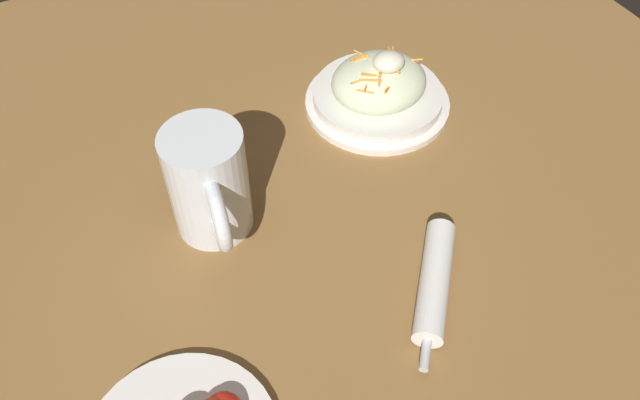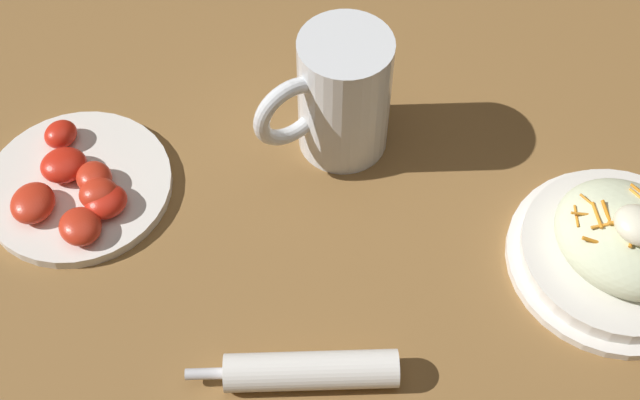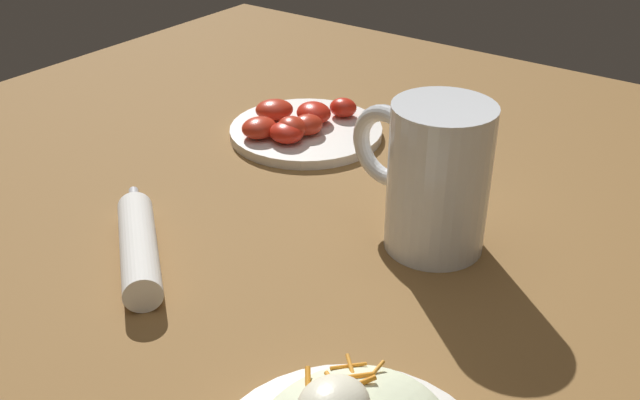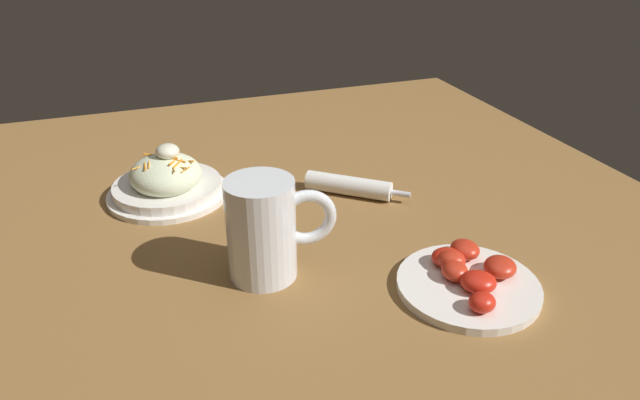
{
  "view_description": "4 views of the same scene",
  "coord_description": "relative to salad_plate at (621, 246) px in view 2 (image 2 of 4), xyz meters",
  "views": [
    {
      "loc": [
        0.23,
        0.47,
        0.66
      ],
      "look_at": [
        0.01,
        0.02,
        0.06
      ],
      "focal_mm": 35.83,
      "sensor_mm": 36.0,
      "label": 1
    },
    {
      "loc": [
        -0.34,
        0.37,
        0.78
      ],
      "look_at": [
        0.04,
        0.05,
        0.07
      ],
      "focal_mm": 49.39,
      "sensor_mm": 36.0,
      "label": 2
    },
    {
      "loc": [
        -0.45,
        -0.33,
        0.41
      ],
      "look_at": [
        0.05,
        0.03,
        0.05
      ],
      "focal_mm": 41.09,
      "sensor_mm": 36.0,
      "label": 3
    },
    {
      "loc": [
        0.81,
        -0.22,
        0.49
      ],
      "look_at": [
        0.05,
        0.05,
        0.07
      ],
      "focal_mm": 32.3,
      "sensor_mm": 36.0,
      "label": 4
    }
  ],
  "objects": [
    {
      "name": "salad_plate",
      "position": [
        0.0,
        0.0,
        0.0
      ],
      "size": [
        0.22,
        0.22,
        0.1
      ],
      "color": "white",
      "rests_on": "ground_plane"
    },
    {
      "name": "napkin_roll",
      "position": [
        0.11,
        0.32,
        -0.01
      ],
      "size": [
        0.14,
        0.17,
        0.04
      ],
      "color": "white",
      "rests_on": "ground_plane"
    },
    {
      "name": "beer_mug",
      "position": [
        0.3,
        0.11,
        0.04
      ],
      "size": [
        0.1,
        0.16,
        0.15
      ],
      "color": "white",
      "rests_on": "ground_plane"
    },
    {
      "name": "ground_plane",
      "position": [
        0.18,
        0.16,
        -0.03
      ],
      "size": [
        1.43,
        1.43,
        0.0
      ],
      "primitive_type": "plane",
      "color": "olive"
    },
    {
      "name": "tomato_plate",
      "position": [
        0.43,
        0.37,
        -0.02
      ],
      "size": [
        0.2,
        0.2,
        0.04
      ],
      "color": "white",
      "rests_on": "ground_plane"
    }
  ]
}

